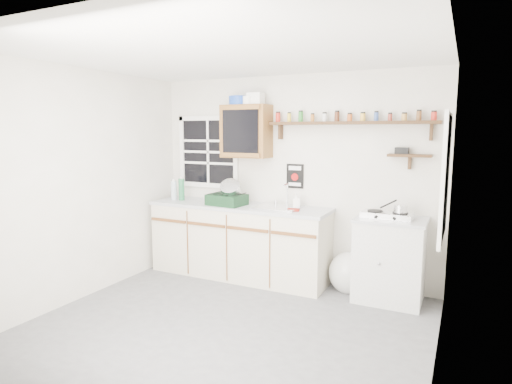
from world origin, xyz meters
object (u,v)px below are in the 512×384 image
(main_cabinet, at_px, (239,241))
(spice_shelf, at_px, (349,122))
(right_cabinet, at_px, (389,260))
(hotplate, at_px, (387,215))
(upper_cabinet, at_px, (246,131))
(dish_rack, at_px, (228,197))

(main_cabinet, distance_m, spice_shelf, 1.98)
(right_cabinet, relative_size, hotplate, 1.70)
(upper_cabinet, distance_m, hotplate, 1.97)
(right_cabinet, height_order, hotplate, hotplate)
(spice_shelf, bearing_deg, hotplate, -22.90)
(right_cabinet, xyz_separation_m, spice_shelf, (-0.53, 0.19, 1.47))
(hotplate, bearing_deg, spice_shelf, 159.79)
(dish_rack, bearing_deg, upper_cabinet, 64.07)
(main_cabinet, height_order, dish_rack, dish_rack)
(spice_shelf, bearing_deg, right_cabinet, -19.50)
(main_cabinet, relative_size, right_cabinet, 2.54)
(main_cabinet, distance_m, dish_rack, 0.58)
(main_cabinet, height_order, upper_cabinet, upper_cabinet)
(right_cabinet, distance_m, spice_shelf, 1.58)
(right_cabinet, xyz_separation_m, hotplate, (-0.04, -0.02, 0.49))
(upper_cabinet, relative_size, spice_shelf, 0.34)
(main_cabinet, height_order, spice_shelf, spice_shelf)
(dish_rack, xyz_separation_m, hotplate, (1.90, 0.09, -0.08))
(upper_cabinet, height_order, hotplate, upper_cabinet)
(spice_shelf, distance_m, dish_rack, 1.70)
(dish_rack, bearing_deg, spice_shelf, 17.35)
(main_cabinet, bearing_deg, spice_shelf, 9.27)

